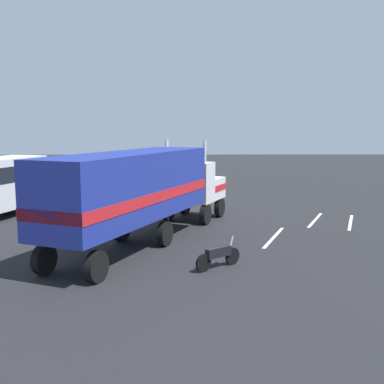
% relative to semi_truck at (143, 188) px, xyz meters
% --- Properties ---
extents(ground_plane, '(120.00, 120.00, 0.00)m').
position_rel_semi_truck_xyz_m(ground_plane, '(6.49, -2.56, -2.52)').
color(ground_plane, '#232326').
extents(lane_stripe_near, '(4.13, 1.81, 0.01)m').
position_rel_semi_truck_xyz_m(lane_stripe_near, '(0.96, -6.06, -2.52)').
color(lane_stripe_near, silver).
rests_on(lane_stripe_near, ground_plane).
extents(lane_stripe_mid, '(4.07, 1.98, 0.01)m').
position_rel_semi_truck_xyz_m(lane_stripe_mid, '(5.06, -9.18, -2.52)').
color(lane_stripe_mid, silver).
rests_on(lane_stripe_mid, ground_plane).
extents(lane_stripe_far, '(4.16, 1.75, 0.01)m').
position_rel_semi_truck_xyz_m(lane_stripe_far, '(4.39, -10.94, -2.52)').
color(lane_stripe_far, silver).
rests_on(lane_stripe_far, ground_plane).
extents(semi_truck, '(13.96, 8.01, 4.50)m').
position_rel_semi_truck_xyz_m(semi_truck, '(0.00, 0.00, 0.00)').
color(semi_truck, silver).
rests_on(semi_truck, ground_plane).
extents(person_bystander, '(0.40, 0.48, 1.63)m').
position_rel_semi_truck_xyz_m(person_bystander, '(-0.34, 2.71, -1.63)').
color(person_bystander, black).
rests_on(person_bystander, ground_plane).
extents(motorcycle, '(1.39, 1.72, 1.12)m').
position_rel_semi_truck_xyz_m(motorcycle, '(-3.80, -3.10, -2.04)').
color(motorcycle, black).
rests_on(motorcycle, ground_plane).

